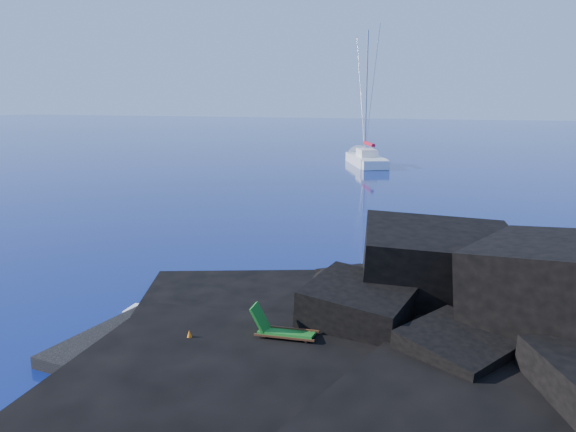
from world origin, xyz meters
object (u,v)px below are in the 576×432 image
at_px(deck_chair, 287,325).
at_px(sailboat, 365,165).
at_px(marker_cone, 190,338).
at_px(sunbather, 280,333).

bearing_deg(deck_chair, sailboat, 93.95).
relative_size(deck_chair, marker_cone, 3.63).
height_order(sailboat, deck_chair, sailboat).
distance_m(deck_chair, sunbather, 0.69).
xyz_separation_m(sunbather, marker_cone, (-2.24, -1.39, 0.08)).
xyz_separation_m(sailboat, sunbather, (8.11, -48.07, 0.52)).
relative_size(deck_chair, sunbather, 1.00).
bearing_deg(sunbather, deck_chair, -52.16).
bearing_deg(sailboat, marker_cone, -107.79).
relative_size(sailboat, marker_cone, 29.70).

